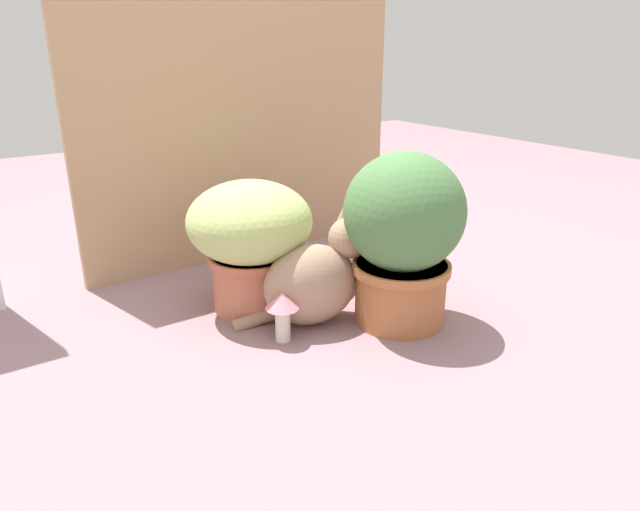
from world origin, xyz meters
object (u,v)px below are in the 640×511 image
grass_planter (250,236)px  leafy_planter (403,234)px  cat (316,279)px  mushroom_ornament_red (320,295)px  mushroom_ornament_pink (282,308)px

grass_planter → leafy_planter: leafy_planter is taller
cat → mushroom_ornament_red: bearing=-4.8°
mushroom_ornament_pink → leafy_planter: bearing=-14.3°
cat → mushroom_ornament_pink: cat is taller
grass_planter → cat: bearing=-59.3°
cat → mushroom_ornament_pink: bearing=-161.8°
cat → mushroom_ornament_pink: (-0.13, -0.04, -0.03)m
cat → mushroom_ornament_red: cat is taller
mushroom_ornament_red → grass_planter: bearing=122.8°
leafy_planter → mushroom_ornament_pink: bearing=165.7°
cat → mushroom_ornament_pink: 0.14m
leafy_planter → mushroom_ornament_red: bearing=145.0°
leafy_planter → mushroom_ornament_pink: size_ratio=3.48×
grass_planter → leafy_planter: 0.42m
leafy_planter → cat: (-0.19, 0.13, -0.13)m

